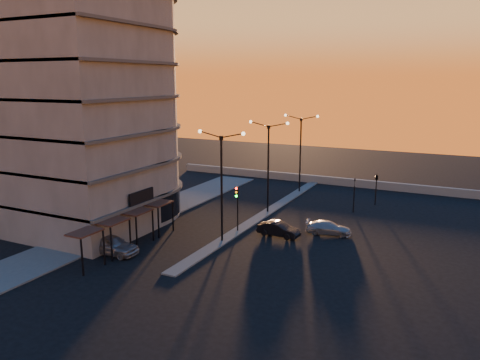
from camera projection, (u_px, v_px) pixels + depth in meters
name	position (u px, v px, depth m)	size (l,w,h in m)	color
ground	(222.00, 242.00, 39.95)	(120.00, 120.00, 0.00)	black
sidewalk_west	(151.00, 214.00, 47.98)	(5.00, 40.00, 0.12)	#50504D
median	(268.00, 212.00, 48.71)	(1.20, 36.00, 0.12)	#50504D
parapet	(329.00, 180.00, 61.79)	(44.00, 0.50, 1.00)	slate
building	(89.00, 98.00, 43.51)	(14.35, 17.08, 25.00)	#625D57
streetlamp_near	(222.00, 178.00, 38.77)	(4.32, 0.32, 9.51)	black
streetlamp_mid	(268.00, 160.00, 47.54)	(4.32, 0.32, 9.51)	black
streetlamp_far	(300.00, 147.00, 56.31)	(4.32, 0.32, 9.51)	black
traffic_light_main	(237.00, 201.00, 41.86)	(0.28, 0.44, 4.25)	black
signal_east_a	(354.00, 194.00, 48.37)	(0.13, 0.16, 3.60)	black
signal_east_b	(377.00, 178.00, 50.98)	(0.42, 1.99, 3.60)	black
car_hatchback	(111.00, 245.00, 36.99)	(1.81, 4.51, 1.54)	#929399
car_sedan	(279.00, 229.00, 41.24)	(1.33, 3.82, 1.26)	black
car_wagon	(329.00, 228.00, 41.75)	(1.64, 4.04, 1.17)	#919398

